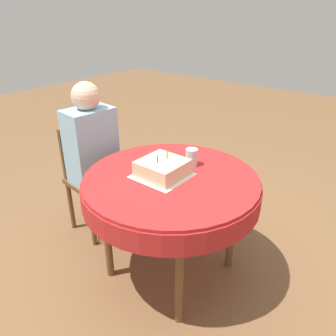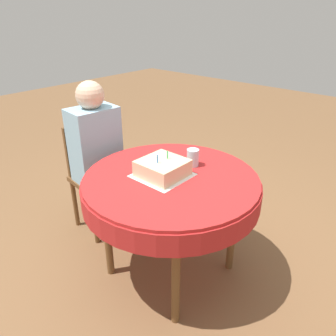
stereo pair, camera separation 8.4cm
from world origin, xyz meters
The scene contains 7 objects.
ground_plane centered at (0.00, 0.00, 0.00)m, with size 12.00×12.00×0.00m, color brown.
dining_table centered at (0.00, 0.00, 0.66)m, with size 1.10×1.10×0.75m.
chair centered at (0.02, 0.84, 0.48)m, with size 0.41×0.41×0.87m.
person centered at (0.01, 0.76, 0.74)m, with size 0.37×0.36×1.22m.
napkin centered at (-0.02, 0.05, 0.75)m, with size 0.31×0.31×0.00m.
birthday_cake centered at (-0.02, 0.05, 0.80)m, with size 0.26×0.26×0.15m.
drinking_glass centered at (0.22, 0.00, 0.80)m, with size 0.08×0.08×0.11m.
Camera 1 is at (-1.39, -1.10, 1.69)m, focal length 35.00 mm.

